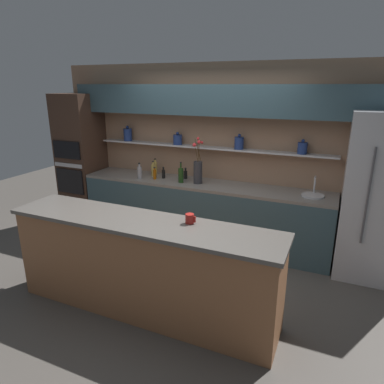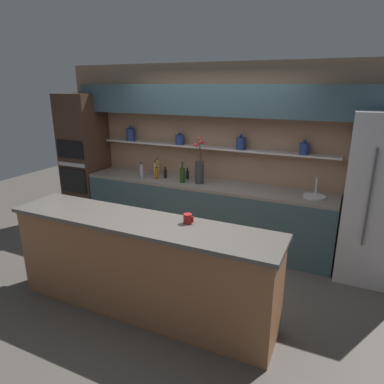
{
  "view_description": "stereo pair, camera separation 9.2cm",
  "coord_description": "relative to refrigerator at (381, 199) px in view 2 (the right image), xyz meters",
  "views": [
    {
      "loc": [
        1.71,
        -3.22,
        2.29
      ],
      "look_at": [
        0.15,
        0.33,
        1.07
      ],
      "focal_mm": 32.0,
      "sensor_mm": 36.0,
      "label": 1
    },
    {
      "loc": [
        1.8,
        -3.18,
        2.29
      ],
      "look_at": [
        0.15,
        0.33,
        1.07
      ],
      "focal_mm": 32.0,
      "sensor_mm": 36.0,
      "label": 2
    }
  ],
  "objects": [
    {
      "name": "bottle_spirit_0",
      "position": [
        -3.15,
        0.2,
        0.02
      ],
      "size": [
        0.06,
        0.06,
        0.26
      ],
      "color": "tan",
      "rests_on": "back_counter_unit"
    },
    {
      "name": "refrigerator",
      "position": [
        0.0,
        0.0,
        0.0
      ],
      "size": [
        0.8,
        0.73,
        2.02
      ],
      "color": "#B7B7BC",
      "rests_on": "ground_plane"
    },
    {
      "name": "ground_plane",
      "position": [
        -2.2,
        -1.2,
        -1.01
      ],
      "size": [
        12.0,
        12.0,
        0.0
      ],
      "primitive_type": "plane",
      "color": "#4C4742"
    },
    {
      "name": "flower_vase",
      "position": [
        -2.33,
        0.0,
        0.1
      ],
      "size": [
        0.13,
        0.16,
        0.68
      ],
      "color": "#2D2D33",
      "rests_on": "back_counter_unit"
    },
    {
      "name": "bottle_sauce_2",
      "position": [
        -2.93,
        0.06,
        -0.02
      ],
      "size": [
        0.05,
        0.05,
        0.18
      ],
      "color": "black",
      "rests_on": "back_counter_unit"
    },
    {
      "name": "bottle_spirit_1",
      "position": [
        -3.26,
        -0.1,
        0.01
      ],
      "size": [
        0.07,
        0.07,
        0.24
      ],
      "color": "gray",
      "rests_on": "back_counter_unit"
    },
    {
      "name": "back_counter_unit",
      "position": [
        -2.29,
        0.04,
        -0.55
      ],
      "size": [
        3.73,
        0.62,
        0.92
      ],
      "color": "#334C56",
      "rests_on": "ground_plane"
    },
    {
      "name": "bottle_wine_6",
      "position": [
        -2.58,
        -0.05,
        0.02
      ],
      "size": [
        0.08,
        0.08,
        0.31
      ],
      "color": "#193814",
      "rests_on": "back_counter_unit"
    },
    {
      "name": "island_counter",
      "position": [
        -2.2,
        -1.77,
        -0.5
      ],
      "size": [
        2.86,
        0.61,
        1.02
      ],
      "color": "#99603D",
      "rests_on": "ground_plane"
    },
    {
      "name": "bottle_spirit_4",
      "position": [
        -3.13,
        0.1,
        0.01
      ],
      "size": [
        0.07,
        0.07,
        0.24
      ],
      "color": "tan",
      "rests_on": "back_counter_unit"
    },
    {
      "name": "oven_tower",
      "position": [
        -4.49,
        0.04,
        0.07
      ],
      "size": [
        0.62,
        0.64,
        2.16
      ],
      "color": "#3D281E",
      "rests_on": "ground_plane"
    },
    {
      "name": "back_wall_unit",
      "position": [
        -2.2,
        0.33,
        0.54
      ],
      "size": [
        5.2,
        0.44,
        2.6
      ],
      "color": "#937056",
      "rests_on": "ground_plane"
    },
    {
      "name": "sink_fixture",
      "position": [
        -0.74,
        0.05,
        -0.07
      ],
      "size": [
        0.29,
        0.29,
        0.25
      ],
      "color": "#B7B7BC",
      "rests_on": "back_counter_unit"
    },
    {
      "name": "bottle_sauce_5",
      "position": [
        -3.02,
        -0.05,
        -0.01
      ],
      "size": [
        0.05,
        0.05,
        0.19
      ],
      "color": "#9E4C0A",
      "rests_on": "back_counter_unit"
    },
    {
      "name": "coffee_mug",
      "position": [
        -1.73,
        -1.63,
        0.06
      ],
      "size": [
        0.1,
        0.08,
        0.09
      ],
      "color": "maroon",
      "rests_on": "island_counter"
    },
    {
      "name": "bottle_sauce_3",
      "position": [
        -2.61,
        0.17,
        -0.02
      ],
      "size": [
        0.05,
        0.05,
        0.17
      ],
      "color": "black",
      "rests_on": "back_counter_unit"
    }
  ]
}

